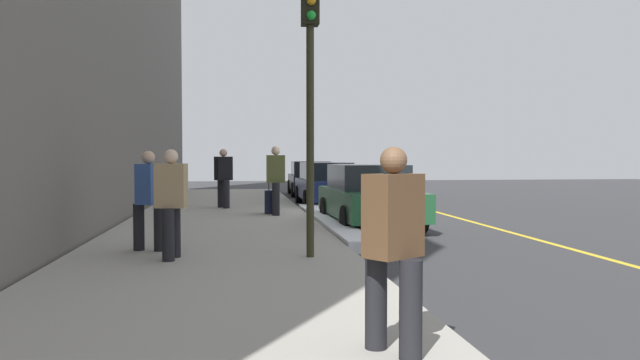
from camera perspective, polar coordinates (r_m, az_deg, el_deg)
The scene contains 14 objects.
ground_plane at distance 16.32m, azimuth 2.56°, elevation -3.83°, with size 56.00×56.00×0.00m, color #333335.
sidewalk at distance 16.05m, azimuth -9.14°, elevation -3.69°, with size 28.00×4.60×0.15m, color #A39E93.
lane_stripe_centre at distance 17.18m, azimuth 13.14°, elevation -3.57°, with size 28.00×0.14×0.01m, color gold.
snow_bank_curb at distance 15.04m, azimuth 0.73°, elevation -3.91°, with size 8.68×0.56×0.22m, color white.
parked_car_black at distance 27.30m, azimuth -0.88°, elevation 0.16°, with size 4.41×1.99×1.51m.
parked_car_navy at distance 21.46m, azimuth 0.59°, elevation -0.37°, with size 4.81×1.93×1.51m.
parked_car_green at distance 15.01m, azimuth 4.55°, elevation -1.45°, with size 4.42×1.99×1.51m.
pedestrian_tan_coat at distance 9.53m, azimuth -13.66°, elevation -1.88°, with size 0.54×0.49×1.66m.
pedestrian_blue_coat at distance 10.48m, azimuth -15.63°, elevation -1.58°, with size 0.51×0.53×1.65m.
pedestrian_olive_coat at distance 16.45m, azimuth -4.12°, elevation 0.16°, with size 0.61×0.52×1.84m.
pedestrian_brown_coat at distance 4.84m, azimuth 6.82°, elevation -5.91°, with size 0.48×0.52×1.62m.
pedestrian_black_coat at distance 18.89m, azimuth -8.96°, elevation 0.33°, with size 0.55×0.57×1.80m.
traffic_light_pole at distance 9.53m, azimuth -0.91°, elevation 10.23°, with size 0.35×0.26×4.26m.
rolling_suitcase at distance 16.88m, azimuth -4.79°, elevation -2.04°, with size 0.34×0.22×0.99m.
Camera 1 is at (15.97, -2.91, 1.69)m, focal length 34.43 mm.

